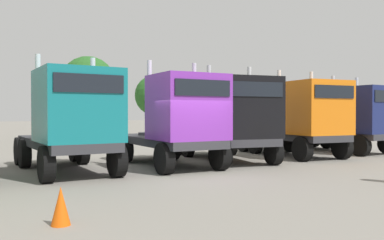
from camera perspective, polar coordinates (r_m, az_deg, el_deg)
name	(u,v)px	position (r m, az deg, el deg)	size (l,w,h in m)	color
ground	(199,175)	(14.01, 1.03, -7.56)	(200.00, 200.00, 0.00)	gray
semi_truck_teal	(72,120)	(14.50, -16.08, 0.03)	(2.57, 6.34, 4.07)	#333338
semi_truck_purple	(178,121)	(15.57, -1.96, -0.13)	(2.79, 6.40, 4.04)	#333338
semi_truck_black	(235,119)	(17.41, 5.96, 0.09)	(3.67, 6.75, 4.09)	#333338
semi_truck_orange	(305,118)	(20.01, 15.27, 0.27)	(3.26, 6.37, 4.10)	#333338
semi_truck_navy	(355,119)	(23.07, 21.37, 0.13)	(2.65, 6.24, 4.00)	#333338
traffic_cone_near	(61,206)	(8.20, -17.54, -11.17)	(0.36, 0.36, 0.72)	#F2590C
oak_far_centre	(88,84)	(32.06, -14.04, 4.78)	(4.13, 4.13, 6.31)	#4C3823
oak_far_right	(155,95)	(37.85, -5.13, 3.37)	(3.62, 3.62, 5.50)	#4C3823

